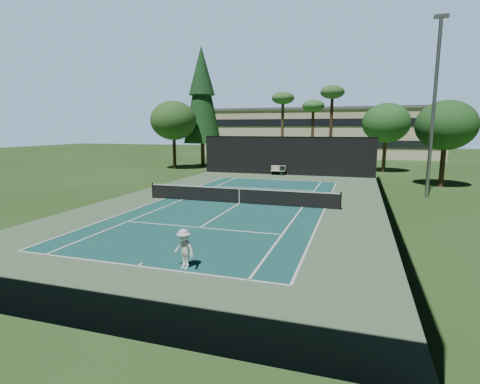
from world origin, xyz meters
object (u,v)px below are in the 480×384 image
Objects in this scene: tennis_ball_a at (90,246)px; tennis_ball_c at (251,200)px; player at (184,249)px; trash_bin at (282,171)px; tennis_ball_d at (229,192)px; park_bench at (278,170)px; tennis_net at (239,195)px; tennis_ball_b at (246,199)px.

tennis_ball_c is (3.52, 11.83, 0.00)m from tennis_ball_a.
trash_bin is at bearing 115.77° from player.
park_bench reaches higher than tennis_ball_d.
tennis_ball_d is 0.04× the size of park_bench.
tennis_ball_d is at bearing 125.20° from player.
trash_bin is at bearing 91.11° from tennis_net.
tennis_ball_c is at bearing -87.21° from trash_bin.
player is 27.28m from park_bench.
player is at bearing -85.86° from trash_bin.
tennis_ball_d is at bearing 132.92° from tennis_ball_b.
tennis_ball_b is 0.08× the size of trash_bin.
tennis_net is at bearing 119.85° from player.
trash_bin is (-0.30, 15.66, -0.08)m from tennis_net.
tennis_ball_d is (-2.00, 2.15, -0.01)m from tennis_ball_b.
tennis_ball_c is (0.43, -0.35, -0.00)m from tennis_ball_b.
tennis_net is at bearing -107.37° from tennis_ball_c.
trash_bin reaches higher than tennis_ball_b.
tennis_ball_d is 0.06× the size of trash_bin.
tennis_ball_a is at bearing -104.23° from tennis_ball_b.
tennis_ball_a is at bearing -94.35° from tennis_ball_d.
tennis_net is at bearing -88.89° from trash_bin.
trash_bin reaches higher than tennis_ball_d.
park_bench is at bearing -178.35° from trash_bin.
trash_bin is at bearing 92.79° from tennis_ball_c.
tennis_net is 8.60× the size of park_bench.
tennis_net reaches higher than tennis_ball_c.
tennis_ball_d is at bearing 118.27° from tennis_net.
trash_bin is at bearing 91.11° from tennis_ball_b.
tennis_ball_a is 26.31m from park_bench.
tennis_net reaches higher than tennis_ball_a.
player reaches higher than tennis_net.
tennis_net is 222.29× the size of tennis_ball_d.
tennis_net is 1.44m from tennis_ball_c.
tennis_ball_a reaches higher than tennis_ball_d.
player is 27.26m from trash_bin.
tennis_ball_b is at bearing -88.89° from trash_bin.
player is 24.47× the size of tennis_ball_d.
tennis_net is 186.01× the size of tennis_ball_a.
tennis_ball_b is at bearing 118.98° from player.
player is 0.95× the size of park_bench.
tennis_ball_b reaches higher than tennis_ball_d.
tennis_ball_c reaches higher than tennis_ball_d.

